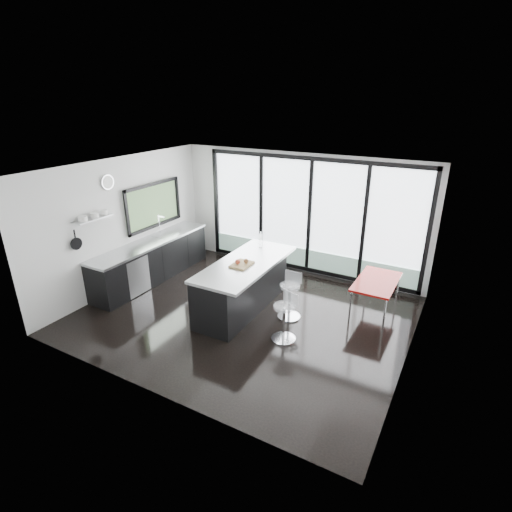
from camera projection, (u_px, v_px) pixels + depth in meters
The scene contains 11 objects.
floor at pixel (244, 315), 7.76m from camera, with size 6.00×5.00×0.00m, color black.
ceiling at pixel (242, 170), 6.70m from camera, with size 6.00×5.00×0.00m, color white.
wall_back at pixel (308, 221), 9.15m from camera, with size 6.00×0.09×2.80m.
wall_front at pixel (145, 308), 5.20m from camera, with size 6.00×0.00×2.80m, color silver.
wall_left at pixel (133, 213), 8.72m from camera, with size 0.26×5.00×2.80m.
wall_right at pixel (418, 283), 5.87m from camera, with size 0.00×5.00×2.80m, color silver.
counter_cabinets at pixel (152, 260), 9.11m from camera, with size 0.69×3.24×1.36m.
island at pixel (243, 284), 7.84m from camera, with size 1.06×2.47×1.31m.
bar_stool_near at pixel (284, 323), 6.85m from camera, with size 0.43×0.43×0.68m, color silver.
bar_stool_far at pixel (289, 301), 7.55m from camera, with size 0.44×0.44×0.70m, color silver.
red_table at pixel (375, 296), 7.74m from camera, with size 0.73×1.27×0.68m, color maroon.
Camera 1 is at (3.49, -5.78, 3.99)m, focal length 28.00 mm.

